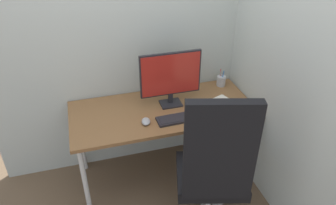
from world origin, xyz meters
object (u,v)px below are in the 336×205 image
(keyboard, at_px, (186,117))
(notebook, at_px, (223,101))
(monitor, at_px, (171,76))
(pen_holder, at_px, (221,81))
(office_chair, at_px, (215,168))
(mouse, at_px, (146,121))

(keyboard, distance_m, notebook, 0.40)
(monitor, height_order, pen_holder, monitor)
(office_chair, bearing_deg, keyboard, 94.39)
(keyboard, xyz_separation_m, notebook, (0.38, 0.13, 0.00))
(office_chair, relative_size, notebook, 8.01)
(mouse, height_order, pen_holder, pen_holder)
(pen_holder, bearing_deg, office_chair, -115.87)
(keyboard, distance_m, mouse, 0.32)
(notebook, bearing_deg, office_chair, -139.83)
(office_chair, distance_m, notebook, 0.73)
(monitor, bearing_deg, keyboard, -76.91)
(pen_holder, height_order, notebook, pen_holder)
(office_chair, relative_size, mouse, 12.62)
(mouse, bearing_deg, pen_holder, 35.78)
(mouse, height_order, notebook, mouse)
(office_chair, bearing_deg, pen_holder, 64.13)
(keyboard, xyz_separation_m, mouse, (-0.32, 0.02, 0.01))
(keyboard, relative_size, pen_holder, 2.87)
(mouse, bearing_deg, monitor, 49.67)
(mouse, relative_size, notebook, 0.63)
(pen_holder, bearing_deg, monitor, -162.15)
(office_chair, relative_size, monitor, 2.47)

